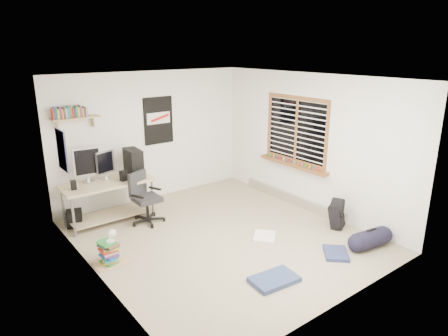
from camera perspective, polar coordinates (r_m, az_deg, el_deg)
floor at (r=6.53m, az=-0.34°, el=-9.75°), size 4.00×4.50×0.01m
ceiling at (r=5.85m, az=-0.39°, el=12.79°), size 4.00×4.50×0.01m
back_wall at (r=7.93m, az=-10.28°, el=4.46°), size 4.00×0.01×2.50m
left_wall at (r=5.17m, az=-18.38°, el=-2.91°), size 0.01×4.50×2.50m
right_wall at (r=7.41m, az=12.11°, el=3.48°), size 0.01×4.50×2.50m
desk at (r=7.23m, az=-16.10°, el=-4.53°), size 1.65×1.20×0.69m
monitor_left at (r=7.14m, az=-18.94°, el=-0.21°), size 0.45×0.16×0.49m
monitor_right at (r=7.20m, az=-16.54°, el=-0.25°), size 0.37×0.19×0.39m
pc_tower at (r=7.34m, az=-12.81°, el=0.76°), size 0.26×0.49×0.49m
keyboard at (r=7.03m, az=-17.36°, el=-2.36°), size 0.38×0.25×0.02m
speaker_left at (r=6.90m, az=-20.70°, el=-2.37°), size 0.10×0.10×0.17m
speaker_right at (r=7.08m, az=-14.18°, el=-1.18°), size 0.12×0.12×0.20m
office_chair at (r=6.96m, az=-10.99°, el=-3.89°), size 0.77×0.77×0.90m
wall_shelf at (r=7.19m, az=-20.41°, el=6.70°), size 0.80×0.22×0.24m
poster_back_wall at (r=7.92m, az=-9.34°, el=6.70°), size 0.62×0.03×0.92m
poster_left_wall at (r=6.22m, az=-22.17°, el=2.38°), size 0.02×0.42×0.60m
window at (r=7.52m, az=10.20°, el=5.35°), size 0.10×1.50×1.26m
baseboard_heater at (r=7.91m, az=9.71°, el=-4.34°), size 0.08×2.50×0.18m
backpack at (r=7.02m, az=15.79°, el=-6.61°), size 0.38×0.35×0.40m
duffel_bag at (r=6.52m, az=20.17°, el=-9.51°), size 0.32×0.32×0.56m
tshirt at (r=6.51m, az=5.81°, el=-9.67°), size 0.53×0.52×0.04m
jeans_a at (r=5.42m, az=7.18°, el=-15.53°), size 0.65×0.45×0.07m
jeans_b at (r=6.21m, az=15.69°, el=-11.65°), size 0.54×0.55×0.06m
book_stack at (r=5.95m, az=-16.02°, el=-11.65°), size 0.53×0.45×0.33m
desk_lamp at (r=5.83m, az=-15.95°, el=-9.69°), size 0.19×0.22×0.19m
subwoofer at (r=7.27m, az=-20.58°, el=-6.75°), size 0.32×0.32×0.28m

